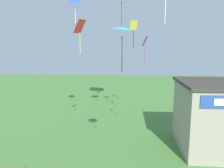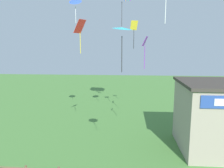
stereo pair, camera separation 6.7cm
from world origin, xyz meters
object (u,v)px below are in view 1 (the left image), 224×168
Objects in this scene: kite_yellow_diamond at (134,29)px; kite_red_diamond at (80,29)px; kite_purple_streamer at (145,46)px; kite_blue_delta at (75,2)px; kite_cyan_delta at (122,29)px.

kite_yellow_diamond reaches higher than kite_red_diamond.
kite_blue_delta is at bearing 155.35° from kite_purple_streamer.
kite_blue_delta is at bearing 109.21° from kite_red_diamond.
kite_purple_streamer is 5.31m from kite_red_diamond.
kite_cyan_delta is 0.92× the size of kite_yellow_diamond.
kite_red_diamond is (-5.13, -0.05, 1.35)m from kite_purple_streamer.
kite_yellow_diamond is at bearing 23.02° from kite_blue_delta.
kite_purple_streamer is at bearing 0.58° from kite_red_diamond.
kite_red_diamond is at bearing -179.42° from kite_purple_streamer.
kite_red_diamond reaches higher than kite_cyan_delta.
kite_red_diamond is at bearing -130.33° from kite_yellow_diamond.
kite_blue_delta is (-6.13, 2.81, 4.00)m from kite_purple_streamer.
kite_cyan_delta is 1.12× the size of kite_blue_delta.
kite_cyan_delta reaches higher than kite_purple_streamer.
kite_purple_streamer is 1.01× the size of kite_cyan_delta.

